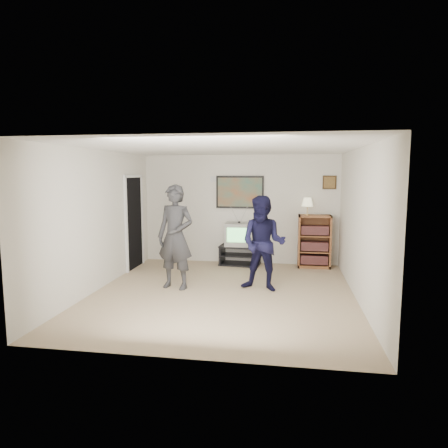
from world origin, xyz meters
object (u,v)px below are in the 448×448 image
(media_stand, at_px, (240,255))
(person_short, at_px, (263,244))
(person_tall, at_px, (175,237))
(crt_television, at_px, (239,234))
(bookshelf, at_px, (314,241))

(media_stand, height_order, person_short, person_short)
(person_tall, bearing_deg, person_short, 16.12)
(crt_television, distance_m, person_short, 2.02)
(bookshelf, height_order, person_tall, person_tall)
(media_stand, height_order, person_tall, person_tall)
(person_short, bearing_deg, person_tall, -163.68)
(crt_television, height_order, bookshelf, bookshelf)
(crt_television, bearing_deg, person_tall, -115.75)
(crt_television, height_order, person_short, person_short)
(media_stand, bearing_deg, person_short, -66.02)
(bookshelf, relative_size, person_tall, 0.62)
(crt_television, relative_size, person_tall, 0.32)
(bookshelf, distance_m, person_tall, 3.33)
(bookshelf, bearing_deg, person_short, -117.46)
(person_tall, bearing_deg, crt_television, 77.67)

